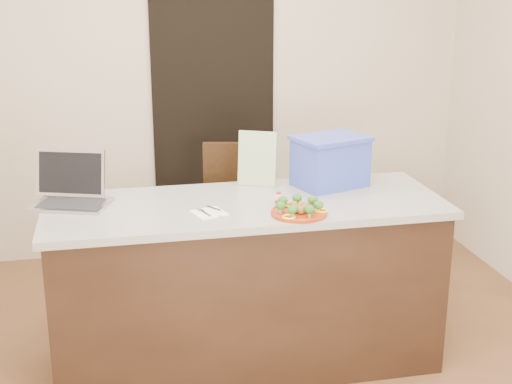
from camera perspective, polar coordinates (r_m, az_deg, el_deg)
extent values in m
plane|color=brown|center=(3.85, -0.03, -15.11)|extent=(4.00, 4.00, 0.00)
plane|color=beige|center=(5.27, -4.57, 9.46)|extent=(4.00, 0.00, 4.00)
plane|color=beige|center=(1.53, 15.87, -11.09)|extent=(4.00, 0.00, 4.00)
cube|color=black|center=(5.33, -3.38, 5.74)|extent=(0.90, 0.02, 2.00)
cube|color=black|center=(3.85, -0.80, -7.62)|extent=(2.00, 0.70, 0.88)
cube|color=beige|center=(3.68, -0.83, -1.11)|extent=(2.06, 0.76, 0.04)
cylinder|color=maroon|center=(3.50, 3.45, -1.68)|extent=(0.28, 0.28, 0.02)
torus|color=maroon|center=(3.49, 3.45, -1.58)|extent=(0.28, 0.28, 0.01)
sphere|color=brown|center=(3.49, 3.46, -1.23)|extent=(0.04, 0.04, 0.04)
sphere|color=brown|center=(3.46, 3.07, -1.36)|extent=(0.04, 0.04, 0.04)
sphere|color=brown|center=(3.45, 3.57, -1.42)|extent=(0.04, 0.04, 0.04)
sphere|color=brown|center=(3.47, 3.98, -1.33)|extent=(0.04, 0.04, 0.04)
sphere|color=brown|center=(3.50, 4.00, -1.17)|extent=(0.04, 0.04, 0.04)
sphere|color=brown|center=(3.52, 3.62, -1.05)|extent=(0.04, 0.04, 0.04)
sphere|color=brown|center=(3.51, 3.12, -1.07)|extent=(0.04, 0.04, 0.04)
ellipsoid|color=#1C4F15|center=(3.57, 3.30, -0.48)|extent=(0.05, 0.05, 0.04)
ellipsoid|color=#1C4F15|center=(3.53, 2.17, -0.68)|extent=(0.05, 0.05, 0.04)
ellipsoid|color=#1C4F15|center=(3.45, 1.98, -1.09)|extent=(0.05, 0.05, 0.04)
ellipsoid|color=#1C4F15|center=(3.40, 2.93, -1.42)|extent=(0.05, 0.05, 0.04)
ellipsoid|color=#1C4F15|center=(3.41, 4.31, -1.39)|extent=(0.05, 0.05, 0.04)
ellipsoid|color=#1C4F15|center=(3.47, 5.02, -1.04)|extent=(0.05, 0.05, 0.04)
ellipsoid|color=#1C4F15|center=(3.55, 4.55, -0.64)|extent=(0.05, 0.05, 0.04)
torus|color=yellow|center=(3.58, 2.49, -1.01)|extent=(0.07, 0.07, 0.01)
torus|color=yellow|center=(3.40, 2.65, -2.00)|extent=(0.07, 0.07, 0.01)
torus|color=yellow|center=(3.50, 5.22, -1.48)|extent=(0.07, 0.07, 0.01)
cube|color=white|center=(3.51, -3.77, -1.68)|extent=(0.18, 0.18, 0.01)
cube|color=#B3B3B7|center=(3.49, -4.05, -1.71)|extent=(0.04, 0.10, 0.00)
cube|color=#B3B3B7|center=(3.54, -4.18, -1.42)|extent=(0.04, 0.05, 0.00)
cube|color=white|center=(3.48, -3.18, -1.75)|extent=(0.06, 0.08, 0.01)
cube|color=#B3B3B7|center=(3.56, -3.40, -1.30)|extent=(0.07, 0.09, 0.00)
cylinder|color=white|center=(3.61, 1.80, -0.72)|extent=(0.03, 0.03, 0.05)
cylinder|color=white|center=(3.60, 1.80, -0.23)|extent=(0.02, 0.02, 0.01)
cylinder|color=red|center=(3.60, 1.80, -0.07)|extent=(0.03, 0.03, 0.01)
cylinder|color=red|center=(3.61, 1.80, -0.76)|extent=(0.03, 0.03, 0.02)
cube|color=#A2A2A7|center=(3.74, -14.57, -0.96)|extent=(0.44, 0.37, 0.02)
cube|color=#A2A2A7|center=(3.82, -14.65, 1.51)|extent=(0.37, 0.18, 0.24)
cube|color=black|center=(3.82, -14.65, 1.48)|extent=(0.33, 0.16, 0.21)
cube|color=black|center=(3.72, -14.59, -0.89)|extent=(0.36, 0.27, 0.00)
cube|color=silver|center=(3.93, 0.08, 2.69)|extent=(0.21, 0.13, 0.30)
cube|color=#3348B9|center=(3.95, 5.95, 2.31)|extent=(0.43, 0.36, 0.26)
cube|color=#3348B9|center=(3.91, 6.02, 4.30)|extent=(0.46, 0.39, 0.02)
cube|color=#341F0F|center=(4.47, -0.87, -3.38)|extent=(0.54, 0.54, 0.04)
cube|color=#341F0F|center=(4.57, -1.38, 0.80)|extent=(0.45, 0.14, 0.52)
cylinder|color=#341F0F|center=(4.36, -2.89, -7.43)|extent=(0.04, 0.04, 0.49)
cylinder|color=#341F0F|center=(4.43, 2.11, -7.00)|extent=(0.04, 0.04, 0.49)
cylinder|color=#341F0F|center=(4.71, -3.65, -5.49)|extent=(0.04, 0.04, 0.49)
cylinder|color=#341F0F|center=(4.77, 0.99, -5.13)|extent=(0.04, 0.04, 0.49)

